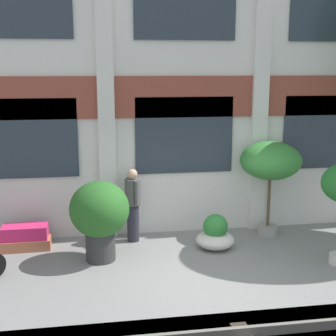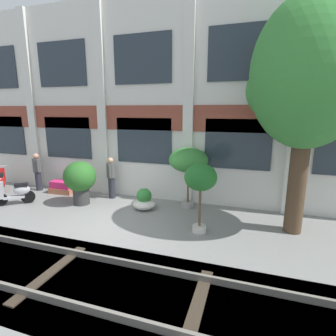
% 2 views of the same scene
% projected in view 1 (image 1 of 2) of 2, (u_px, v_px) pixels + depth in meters
% --- Properties ---
extents(ground_plane, '(80.00, 80.00, 0.00)m').
position_uv_depth(ground_plane, '(210.00, 278.00, 8.43)').
color(ground_plane, gray).
extents(apartment_facade, '(17.54, 0.64, 7.35)m').
position_uv_depth(apartment_facade, '(183.00, 70.00, 10.37)').
color(apartment_facade, silver).
rests_on(apartment_facade, ground).
extents(potted_plant_glazed_jar, '(1.16, 1.16, 1.59)m').
position_uv_depth(potted_plant_glazed_jar, '(100.00, 213.00, 9.05)').
color(potted_plant_glazed_jar, '#333333').
rests_on(potted_plant_glazed_jar, ground).
extents(potted_plant_wide_bowl, '(0.81, 0.81, 0.74)m').
position_uv_depth(potted_plant_wide_bowl, '(215.00, 235.00, 9.81)').
color(potted_plant_wide_bowl, beige).
rests_on(potted_plant_wide_bowl, ground).
extents(potted_plant_square_trough, '(1.04, 0.54, 0.51)m').
position_uv_depth(potted_plant_square_trough, '(25.00, 238.00, 9.78)').
color(potted_plant_square_trough, '#B76647').
rests_on(potted_plant_square_trough, ground).
extents(potted_plant_low_pan, '(1.35, 1.35, 2.13)m').
position_uv_depth(potted_plant_low_pan, '(271.00, 162.00, 10.36)').
color(potted_plant_low_pan, gray).
rests_on(potted_plant_low_pan, ground).
extents(resident_watching_tracks, '(0.34, 0.51, 1.61)m').
position_uv_depth(resident_watching_tracks, '(133.00, 203.00, 10.10)').
color(resident_watching_tracks, '#282833').
rests_on(resident_watching_tracks, ground).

